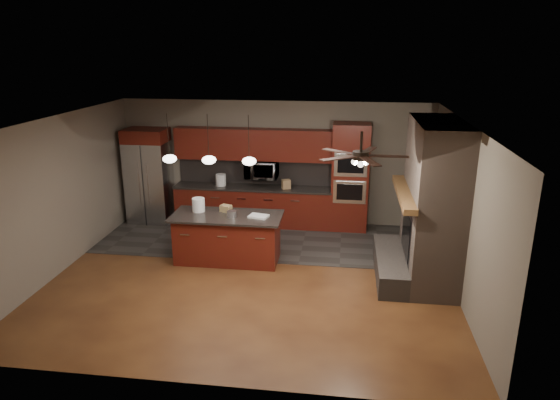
% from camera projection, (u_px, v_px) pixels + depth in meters
% --- Properties ---
extents(ground, '(7.00, 7.00, 0.00)m').
position_uv_depth(ground, '(252.00, 277.00, 8.96)').
color(ground, brown).
rests_on(ground, ground).
extents(ceiling, '(7.00, 6.00, 0.02)m').
position_uv_depth(ceiling, '(249.00, 121.00, 8.12)').
color(ceiling, white).
rests_on(ceiling, back_wall).
extents(back_wall, '(7.00, 0.02, 2.80)m').
position_uv_depth(back_wall, '(275.00, 163.00, 11.37)').
color(back_wall, '#6B6455').
rests_on(back_wall, ground).
extents(right_wall, '(0.02, 6.00, 2.80)m').
position_uv_depth(right_wall, '(462.00, 211.00, 8.10)').
color(right_wall, '#6B6455').
rests_on(right_wall, ground).
extents(left_wall, '(0.02, 6.00, 2.80)m').
position_uv_depth(left_wall, '(60.00, 195.00, 8.98)').
color(left_wall, '#6B6455').
rests_on(left_wall, ground).
extents(slate_tile_patch, '(7.00, 2.40, 0.01)m').
position_uv_depth(slate_tile_patch, '(268.00, 239.00, 10.66)').
color(slate_tile_patch, '#33312E').
rests_on(slate_tile_patch, ground).
extents(fireplace_column, '(1.30, 2.10, 2.80)m').
position_uv_depth(fireplace_column, '(429.00, 208.00, 8.57)').
color(fireplace_column, '#6F5C4F').
rests_on(fireplace_column, ground).
extents(back_cabinetry, '(3.59, 0.64, 2.20)m').
position_uv_depth(back_cabinetry, '(253.00, 186.00, 11.35)').
color(back_cabinetry, '#55130F').
rests_on(back_cabinetry, ground).
extents(oven_tower, '(0.80, 0.63, 2.38)m').
position_uv_depth(oven_tower, '(350.00, 178.00, 10.93)').
color(oven_tower, '#55130F').
rests_on(oven_tower, ground).
extents(microwave, '(0.73, 0.41, 0.50)m').
position_uv_depth(microwave, '(262.00, 169.00, 11.20)').
color(microwave, silver).
rests_on(microwave, back_cabinetry).
extents(refrigerator, '(0.94, 0.75, 2.18)m').
position_uv_depth(refrigerator, '(149.00, 176.00, 11.47)').
color(refrigerator, silver).
rests_on(refrigerator, ground).
extents(kitchen_island, '(2.08, 0.95, 0.92)m').
position_uv_depth(kitchen_island, '(228.00, 238.00, 9.50)').
color(kitchen_island, '#55130F').
rests_on(kitchen_island, ground).
extents(white_bucket, '(0.26, 0.26, 0.26)m').
position_uv_depth(white_bucket, '(198.00, 205.00, 9.55)').
color(white_bucket, white).
rests_on(white_bucket, kitchen_island).
extents(paint_can, '(0.18, 0.18, 0.12)m').
position_uv_depth(paint_can, '(232.00, 214.00, 9.26)').
color(paint_can, silver).
rests_on(paint_can, kitchen_island).
extents(paint_tray, '(0.40, 0.32, 0.04)m').
position_uv_depth(paint_tray, '(259.00, 216.00, 9.26)').
color(paint_tray, white).
rests_on(paint_tray, kitchen_island).
extents(cardboard_box, '(0.24, 0.21, 0.13)m').
position_uv_depth(cardboard_box, '(226.00, 208.00, 9.55)').
color(cardboard_box, '#987E4E').
rests_on(cardboard_box, kitchen_island).
extents(counter_bucket, '(0.28, 0.28, 0.26)m').
position_uv_depth(counter_bucket, '(221.00, 180.00, 11.35)').
color(counter_bucket, white).
rests_on(counter_bucket, back_cabinetry).
extents(counter_box, '(0.22, 0.20, 0.20)m').
position_uv_depth(counter_box, '(286.00, 184.00, 11.13)').
color(counter_box, '#A27C53').
rests_on(counter_box, back_cabinetry).
extents(pendant_left, '(0.26, 0.26, 0.92)m').
position_uv_depth(pendant_left, '(170.00, 159.00, 9.24)').
color(pendant_left, black).
rests_on(pendant_left, ceiling).
extents(pendant_center, '(0.26, 0.26, 0.92)m').
position_uv_depth(pendant_center, '(209.00, 160.00, 9.14)').
color(pendant_center, black).
rests_on(pendant_center, ceiling).
extents(pendant_right, '(0.26, 0.26, 0.92)m').
position_uv_depth(pendant_right, '(249.00, 161.00, 9.05)').
color(pendant_right, black).
rests_on(pendant_right, ceiling).
extents(ceiling_fan, '(1.27, 1.33, 0.41)m').
position_uv_depth(ceiling_fan, '(361.00, 155.00, 7.24)').
color(ceiling_fan, black).
rests_on(ceiling_fan, ceiling).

